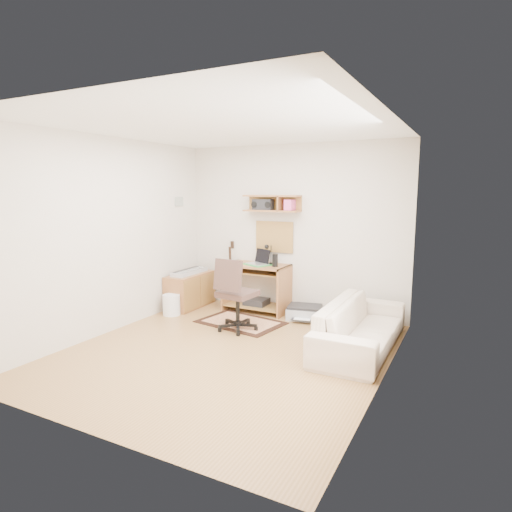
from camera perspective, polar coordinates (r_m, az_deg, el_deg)
The scene contains 22 objects.
floor at distance 5.28m, azimuth -3.86°, elevation -12.55°, with size 3.60×4.00×0.01m, color #A57945.
ceiling at distance 4.96m, azimuth -4.19°, elevation 16.78°, with size 3.60×4.00×0.01m, color white.
back_wall at distance 6.74m, azimuth 4.86°, elevation 3.54°, with size 3.60×0.01×2.60m, color beige.
left_wall at distance 6.08m, azimuth -18.73°, elevation 2.54°, with size 0.01×4.00×2.60m, color beige.
right_wall at distance 4.31m, azimuth 16.97°, elevation 0.22°, with size 0.01×4.00×2.60m, color beige.
wall_shelf at distance 6.72m, azimuth 2.10°, elevation 6.97°, with size 0.90×0.25×0.26m, color #9E6437.
cork_board at distance 6.85m, azimuth 2.45°, elevation 2.55°, with size 0.64×0.03×0.49m, color tan.
wall_photo at distance 7.17m, azimuth -10.13°, elevation 7.11°, with size 0.02×0.20×0.15m, color #4C8CBF.
desk at distance 6.84m, azimuth 0.07°, elevation -4.21°, with size 1.00×0.55×0.75m, color #9E6437, non-canonical shape.
laptop at distance 6.71m, azimuth 0.16°, elevation -0.14°, with size 0.32×0.32×0.24m, color silver, non-canonical shape.
speaker at distance 6.55m, azimuth 2.54°, elevation -0.58°, with size 0.09×0.09×0.19m, color black.
desk_lamp at distance 6.78m, azimuth 2.00°, elevation 0.22°, with size 0.10×0.10×0.31m, color black, non-canonical shape.
pencil_cup at distance 6.73m, azimuth 2.49°, elevation -0.78°, with size 0.06×0.06×0.09m, color #305792.
boombox at distance 6.78m, azimuth 0.93°, elevation 6.82°, with size 0.32×0.14×0.16m, color black.
rug at distance 6.33m, azimuth -2.03°, elevation -8.73°, with size 1.17×0.78×0.02m, color beige.
task_chair at distance 5.90m, azimuth -2.45°, elevation -4.99°, with size 0.52×0.52×1.02m, color #3E2B25, non-canonical shape.
cabinet at distance 7.19m, azimuth -8.72°, elevation -4.48°, with size 0.40×0.90×0.55m, color #9E6437.
music_keyboard at distance 7.13m, azimuth -8.78°, elevation -2.08°, with size 0.23×0.73×0.06m, color #B2B5BA.
guitar at distance 7.19m, azimuth -3.58°, elevation -2.27°, with size 0.29×0.18×1.07m, color #AD7C35, non-canonical shape.
waste_basket at distance 6.79m, azimuth -11.11°, elevation -6.35°, with size 0.27×0.27×0.32m, color white.
printer at distance 6.54m, azimuth 6.46°, elevation -7.51°, with size 0.50×0.39×0.19m, color #A5A8AA.
sofa at distance 5.41m, azimuth 13.71°, elevation -7.98°, with size 1.92×0.56×0.75m, color beige.
Camera 1 is at (2.55, -4.20, 1.91)m, focal length 30.28 mm.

